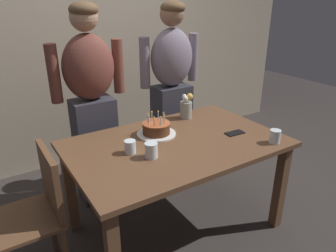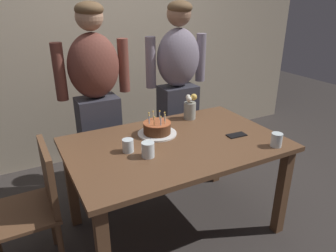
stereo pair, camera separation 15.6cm
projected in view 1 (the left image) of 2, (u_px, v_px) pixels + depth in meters
name	position (u px, v px, depth m)	size (l,w,h in m)	color
ground_plane	(175.00, 225.00, 2.50)	(10.00, 10.00, 0.00)	#332D2B
back_wall	(93.00, 37.00, 3.21)	(5.20, 0.10, 2.60)	tan
dining_table	(176.00, 154.00, 2.25)	(1.50, 0.96, 0.74)	brown
birthday_cake	(156.00, 129.00, 2.31)	(0.29, 0.29, 0.17)	white
water_glass_near	(151.00, 150.00, 1.98)	(0.08, 0.08, 0.10)	silver
water_glass_far	(275.00, 136.00, 2.18)	(0.08, 0.08, 0.10)	silver
water_glass_side	(130.00, 147.00, 2.04)	(0.08, 0.08, 0.09)	silver
cell_phone	(235.00, 133.00, 2.34)	(0.14, 0.07, 0.01)	black
flower_vase	(186.00, 108.00, 2.61)	(0.10, 0.10, 0.21)	#999E93
person_man_bearded	(92.00, 105.00, 2.55)	(0.61, 0.27, 1.66)	#33333D
person_woman_cardigan	(172.00, 91.00, 2.93)	(0.61, 0.27, 1.66)	#33333D
dining_chair	(37.00, 208.00, 1.88)	(0.42, 0.42, 0.87)	brown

